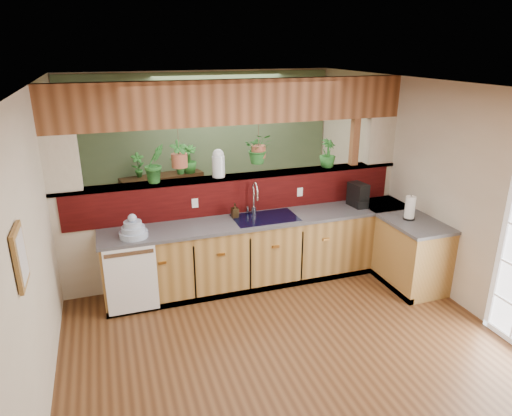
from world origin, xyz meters
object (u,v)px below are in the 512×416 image
object	(u,v)px
coffee_maker	(358,196)
paper_towel	(410,208)
dish_stack	(133,230)
soap_dispenser	(235,210)
glass_jar	(218,163)
shelving_console	(164,201)
faucet	(254,197)

from	to	relation	value
coffee_maker	paper_towel	distance (m)	0.74
dish_stack	soap_dispenser	world-z (taller)	dish_stack
coffee_maker	glass_jar	distance (m)	1.96
dish_stack	paper_towel	xyz separation A→B (m)	(3.37, -0.53, 0.06)
coffee_maker	shelving_console	xyz separation A→B (m)	(-2.36, 2.27, -0.55)
coffee_maker	paper_towel	xyz separation A→B (m)	(0.36, -0.64, -0.00)
paper_towel	glass_jar	bearing A→B (deg)	155.63
dish_stack	shelving_console	size ratio (longest dim) A/B	0.24
glass_jar	shelving_console	distance (m)	2.24
paper_towel	glass_jar	size ratio (longest dim) A/B	0.89
dish_stack	shelving_console	xyz separation A→B (m)	(0.64, 2.38, -0.49)
glass_jar	faucet	bearing A→B (deg)	-27.87
soap_dispenser	coffee_maker	bearing A→B (deg)	-4.20
glass_jar	shelving_console	xyz separation A→B (m)	(-0.50, 1.90, -1.07)
dish_stack	faucet	bearing A→B (deg)	9.62
coffee_maker	shelving_console	world-z (taller)	coffee_maker
soap_dispenser	glass_jar	distance (m)	0.64
coffee_maker	glass_jar	bearing A→B (deg)	159.86
faucet	shelving_console	size ratio (longest dim) A/B	0.33
soap_dispenser	shelving_console	bearing A→B (deg)	106.71
soap_dispenser	shelving_console	xyz separation A→B (m)	(-0.64, 2.14, -0.49)
dish_stack	soap_dispenser	bearing A→B (deg)	10.58
faucet	paper_towel	distance (m)	1.98
soap_dispenser	paper_towel	size ratio (longest dim) A/B	0.58
glass_jar	soap_dispenser	bearing A→B (deg)	-60.05
faucet	glass_jar	world-z (taller)	glass_jar
faucet	soap_dispenser	distance (m)	0.31
faucet	paper_towel	xyz separation A→B (m)	(1.81, -0.79, -0.09)
soap_dispenser	shelving_console	size ratio (longest dim) A/B	0.14
paper_towel	soap_dispenser	bearing A→B (deg)	159.82
faucet	dish_stack	distance (m)	1.58
soap_dispenser	faucet	bearing A→B (deg)	5.02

